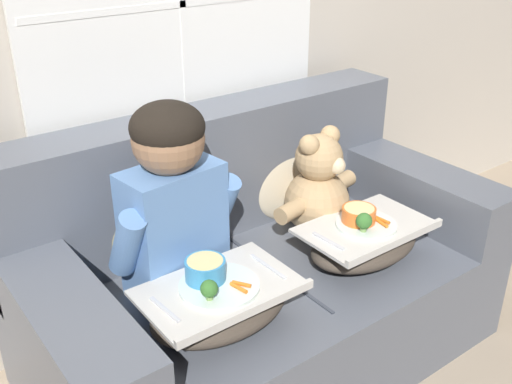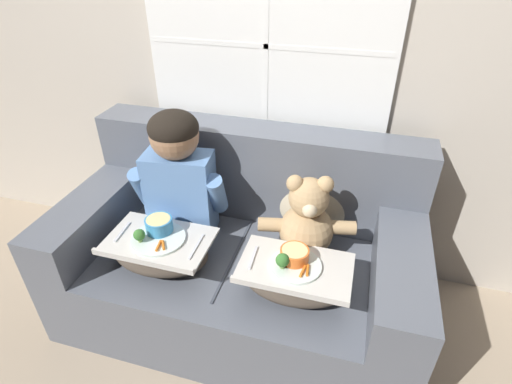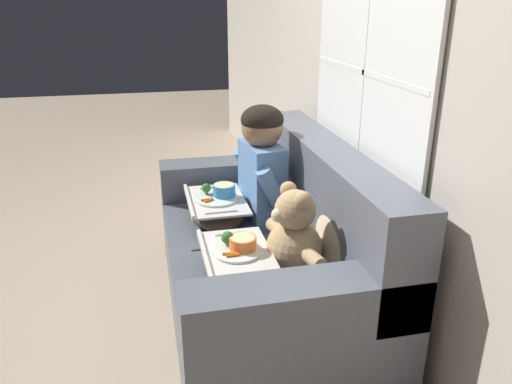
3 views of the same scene
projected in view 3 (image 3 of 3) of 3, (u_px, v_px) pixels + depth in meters
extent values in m
plane|color=tan|center=(260.00, 312.00, 2.71)|extent=(14.00, 14.00, 0.00)
cube|color=#BCB2A3|center=(374.00, 65.00, 2.35)|extent=(8.00, 0.05, 2.60)
cube|color=white|center=(365.00, 72.00, 2.36)|extent=(1.23, 0.02, 1.14)
cube|color=black|center=(366.00, 72.00, 2.36)|extent=(1.18, 0.01, 1.09)
cube|color=white|center=(365.00, 72.00, 2.36)|extent=(0.02, 0.02, 1.09)
cube|color=white|center=(365.00, 72.00, 2.36)|extent=(1.18, 0.02, 0.02)
cube|color=#565B66|center=(260.00, 279.00, 2.64)|extent=(1.70, 0.93, 0.41)
cube|color=#565B66|center=(327.00, 193.00, 2.55)|extent=(1.70, 0.22, 0.50)
cube|color=#565B66|center=(234.00, 176.00, 3.20)|extent=(0.22, 0.93, 0.22)
cube|color=#565B66|center=(305.00, 307.00, 1.85)|extent=(0.22, 0.93, 0.22)
cube|color=#3D424C|center=(256.00, 243.00, 2.56)|extent=(0.01, 0.67, 0.01)
ellipsoid|color=tan|center=(295.00, 186.00, 2.84)|extent=(0.37, 0.18, 0.39)
ellipsoid|color=#C1B293|center=(335.00, 234.00, 2.27)|extent=(0.38, 0.19, 0.40)
cube|color=#5B84BC|center=(262.00, 182.00, 2.79)|extent=(0.34, 0.22, 0.44)
sphere|color=#936B4C|center=(262.00, 127.00, 2.67)|extent=(0.23, 0.23, 0.23)
ellipsoid|color=black|center=(262.00, 120.00, 2.66)|extent=(0.23, 0.23, 0.16)
cylinder|color=#5B84BC|center=(248.00, 167.00, 2.93)|extent=(0.10, 0.18, 0.24)
cylinder|color=#5B84BC|center=(271.00, 188.00, 2.61)|extent=(0.10, 0.18, 0.24)
sphere|color=tan|center=(294.00, 248.00, 2.25)|extent=(0.25, 0.25, 0.25)
sphere|color=tan|center=(295.00, 210.00, 2.18)|extent=(0.18, 0.18, 0.18)
sphere|color=tan|center=(288.00, 190.00, 2.21)|extent=(0.08, 0.08, 0.08)
sphere|color=tan|center=(303.00, 200.00, 2.10)|extent=(0.08, 0.08, 0.08)
sphere|color=beige|center=(279.00, 215.00, 2.15)|extent=(0.07, 0.07, 0.07)
sphere|color=black|center=(275.00, 215.00, 2.14)|extent=(0.02, 0.02, 0.02)
cylinder|color=tan|center=(278.00, 229.00, 2.38)|extent=(0.14, 0.09, 0.07)
cylinder|color=tan|center=(313.00, 259.00, 2.10)|extent=(0.14, 0.09, 0.07)
cylinder|color=tan|center=(263.00, 266.00, 2.28)|extent=(0.09, 0.13, 0.07)
cylinder|color=tan|center=(274.00, 278.00, 2.18)|extent=(0.09, 0.13, 0.07)
ellipsoid|color=#473D33|center=(216.00, 212.00, 2.79)|extent=(0.46, 0.30, 0.12)
cube|color=beige|center=(216.00, 200.00, 2.77)|extent=(0.48, 0.32, 0.01)
cube|color=beige|center=(189.00, 200.00, 2.73)|extent=(0.48, 0.02, 0.02)
cylinder|color=silver|center=(216.00, 198.00, 2.76)|extent=(0.25, 0.25, 0.01)
cylinder|color=#3889C1|center=(224.00, 190.00, 2.77)|extent=(0.12, 0.12, 0.07)
cylinder|color=#E5D189|center=(224.00, 185.00, 2.76)|extent=(0.11, 0.11, 0.01)
sphere|color=#38702D|center=(206.00, 188.00, 2.80)|extent=(0.05, 0.05, 0.05)
cylinder|color=#7A9E56|center=(206.00, 192.00, 2.81)|extent=(0.02, 0.02, 0.02)
cylinder|color=orange|center=(207.00, 199.00, 2.72)|extent=(0.02, 0.07, 0.01)
cylinder|color=orange|center=(209.00, 200.00, 2.70)|extent=(0.04, 0.06, 0.01)
cube|color=silver|center=(211.00, 187.00, 2.93)|extent=(0.02, 0.14, 0.01)
cube|color=silver|center=(221.00, 212.00, 2.59)|extent=(0.01, 0.17, 0.01)
ellipsoid|color=#473D33|center=(237.00, 267.00, 2.22)|extent=(0.45, 0.29, 0.12)
cube|color=beige|center=(237.00, 253.00, 2.19)|extent=(0.47, 0.30, 0.01)
cube|color=beige|center=(205.00, 254.00, 2.16)|extent=(0.47, 0.02, 0.02)
cylinder|color=silver|center=(237.00, 251.00, 2.19)|extent=(0.22, 0.22, 0.01)
cylinder|color=orange|center=(243.00, 243.00, 2.19)|extent=(0.12, 0.12, 0.05)
cylinder|color=#E5D189|center=(243.00, 238.00, 2.19)|extent=(0.11, 0.11, 0.01)
sphere|color=#38702D|center=(228.00, 237.00, 2.21)|extent=(0.06, 0.06, 0.06)
cylinder|color=#7A9E56|center=(228.00, 244.00, 2.22)|extent=(0.02, 0.02, 0.03)
cylinder|color=orange|center=(230.00, 253.00, 2.14)|extent=(0.02, 0.07, 0.01)
cylinder|color=orange|center=(233.00, 255.00, 2.13)|extent=(0.02, 0.06, 0.01)
cube|color=silver|center=(230.00, 233.00, 2.36)|extent=(0.02, 0.14, 0.01)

